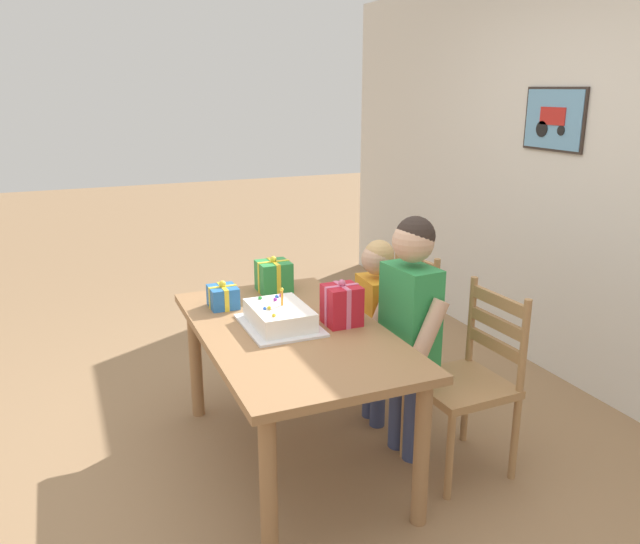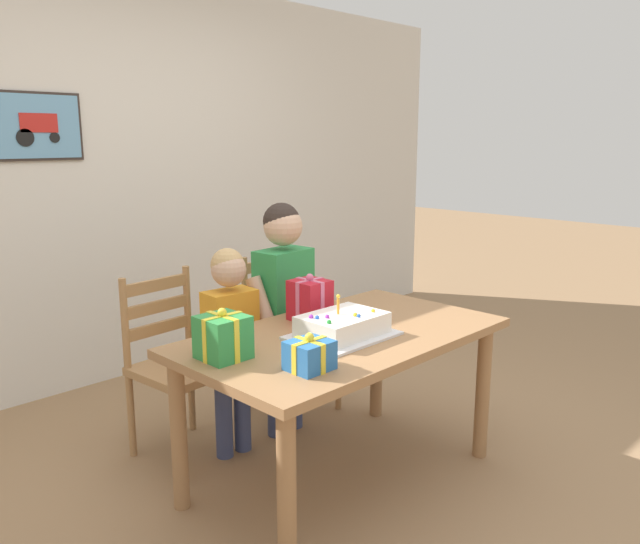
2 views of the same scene
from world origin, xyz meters
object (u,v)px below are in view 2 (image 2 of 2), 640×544
at_px(gift_box_beside_cake, 223,337).
at_px(chair_right, 287,332).
at_px(gift_box_red_large, 310,355).
at_px(child_older, 284,296).
at_px(gift_box_corner_small, 310,300).
at_px(dining_table, 343,353).
at_px(chair_left, 178,364).
at_px(birthday_cake, 342,326).
at_px(child_younger, 231,332).

distance_m(gift_box_beside_cake, chair_right, 1.21).
distance_m(gift_box_red_large, gift_box_beside_cake, 0.37).
bearing_deg(child_older, gift_box_corner_small, -110.41).
distance_m(dining_table, gift_box_red_large, 0.50).
relative_size(gift_box_red_large, gift_box_beside_cake, 0.79).
distance_m(gift_box_red_large, child_older, 0.98).
height_order(gift_box_beside_cake, chair_left, gift_box_beside_cake).
distance_m(gift_box_red_large, chair_right, 1.31).
bearing_deg(chair_left, birthday_cake, -68.33).
relative_size(chair_right, child_older, 0.73).
xyz_separation_m(gift_box_beside_cake, chair_left, (0.20, 0.67, -0.34)).
relative_size(chair_left, chair_right, 1.00).
height_order(gift_box_corner_small, chair_left, gift_box_corner_small).
bearing_deg(gift_box_beside_cake, dining_table, -10.90).
bearing_deg(birthday_cake, gift_box_red_large, -154.44).
bearing_deg(gift_box_red_large, gift_box_beside_cake, 114.54).
distance_m(dining_table, birthday_cake, 0.16).
bearing_deg(birthday_cake, chair_left, 111.67).
height_order(gift_box_red_large, gift_box_corner_small, gift_box_corner_small).
xyz_separation_m(chair_right, child_older, (-0.22, -0.21, 0.29)).
relative_size(birthday_cake, child_older, 0.35).
xyz_separation_m(birthday_cake, chair_right, (0.42, 0.82, -0.30)).
height_order(gift_box_red_large, gift_box_beside_cake, gift_box_beside_cake).
bearing_deg(gift_box_red_large, child_older, 53.51).
relative_size(birthday_cake, gift_box_corner_small, 1.92).
xyz_separation_m(gift_box_beside_cake, child_older, (0.73, 0.45, -0.05)).
bearing_deg(gift_box_beside_cake, birthday_cake, -15.98).
relative_size(gift_box_corner_small, child_older, 0.18).
distance_m(chair_right, child_younger, 0.63).
distance_m(gift_box_beside_cake, chair_left, 0.78).
bearing_deg(gift_box_beside_cake, child_older, 31.69).
xyz_separation_m(birthday_cake, gift_box_corner_small, (0.09, 0.29, 0.05)).
xyz_separation_m(dining_table, chair_left, (-0.37, 0.78, -0.16)).
distance_m(gift_box_beside_cake, gift_box_corner_small, 0.63).
relative_size(gift_box_red_large, chair_left, 0.18).
relative_size(gift_box_beside_cake, chair_left, 0.23).
relative_size(gift_box_red_large, child_younger, 0.15).
bearing_deg(dining_table, child_younger, 109.57).
bearing_deg(gift_box_corner_small, birthday_cake, -106.40).
bearing_deg(child_younger, chair_right, 20.63).
height_order(dining_table, gift_box_corner_small, gift_box_corner_small).
distance_m(birthday_cake, gift_box_red_large, 0.42).
relative_size(dining_table, gift_box_corner_small, 6.43).
xyz_separation_m(gift_box_corner_small, child_younger, (-0.24, 0.31, -0.18)).
bearing_deg(birthday_cake, child_older, 71.49).
bearing_deg(dining_table, gift_box_beside_cake, 169.10).
xyz_separation_m(chair_left, chair_right, (0.74, 0.00, 0.00)).
height_order(birthday_cake, gift_box_beside_cake, gift_box_beside_cake).
height_order(birthday_cake, child_older, child_older).
distance_m(dining_table, chair_left, 0.88).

